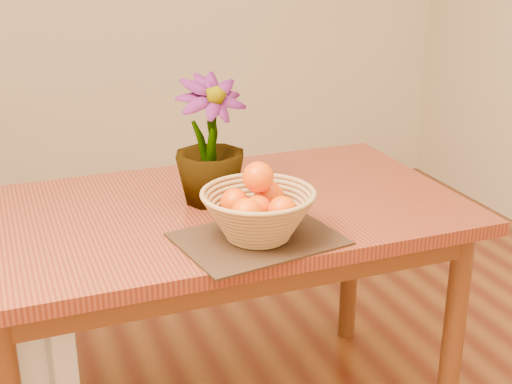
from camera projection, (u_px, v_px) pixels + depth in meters
name	position (u px, v px, depth m)	size (l,w,h in m)	color
table	(218.00, 234.00, 2.07)	(1.40, 0.80, 0.75)	maroon
placemat	(258.00, 239.00, 1.82)	(0.40, 0.30, 0.01)	#351E13
wicker_basket	(258.00, 216.00, 1.80)	(0.29, 0.29, 0.12)	#B17A49
orange_pile	(258.00, 200.00, 1.79)	(0.17, 0.17, 0.14)	#EB4203
potted_plant	(210.00, 141.00, 2.01)	(0.21, 0.21, 0.37)	#1D4B15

